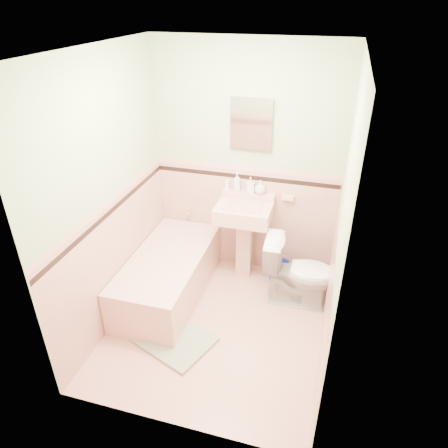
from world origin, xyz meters
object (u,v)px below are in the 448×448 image
(soap_bottle_mid, at_px, (250,185))
(bathtub, at_px, (169,276))
(bucket, at_px, (279,272))
(shoe, at_px, (155,327))
(medicine_cabinet, at_px, (251,124))
(toilet, at_px, (300,272))
(soap_bottle_left, at_px, (237,182))
(sink, at_px, (243,242))
(soap_bottle_right, at_px, (260,187))

(soap_bottle_mid, bearing_deg, bathtub, -134.52)
(bucket, distance_m, shoe, 1.50)
(bathtub, xyz_separation_m, medicine_cabinet, (0.68, 0.74, 1.47))
(soap_bottle_mid, bearing_deg, toilet, -36.15)
(medicine_cabinet, distance_m, shoe, 2.18)
(medicine_cabinet, relative_size, soap_bottle_left, 2.40)
(medicine_cabinet, height_order, soap_bottle_left, medicine_cabinet)
(sink, relative_size, soap_bottle_left, 4.40)
(soap_bottle_mid, bearing_deg, medicine_cabinet, 121.19)
(sink, xyz_separation_m, soap_bottle_right, (0.12, 0.18, 0.59))
(sink, distance_m, bucket, 0.53)
(sink, xyz_separation_m, soap_bottle_left, (-0.13, 0.18, 0.62))
(soap_bottle_left, distance_m, soap_bottle_right, 0.25)
(bucket, bearing_deg, soap_bottle_left, 162.36)
(medicine_cabinet, distance_m, soap_bottle_right, 0.67)
(medicine_cabinet, bearing_deg, sink, -90.00)
(sink, relative_size, soap_bottle_mid, 5.24)
(medicine_cabinet, xyz_separation_m, shoe, (-0.59, -1.32, -1.64))
(soap_bottle_left, relative_size, shoe, 1.30)
(soap_bottle_right, distance_m, bucket, 0.98)
(soap_bottle_mid, bearing_deg, soap_bottle_right, 0.00)
(sink, height_order, soap_bottle_right, soap_bottle_right)
(bathtub, height_order, soap_bottle_mid, soap_bottle_mid)
(bathtub, bearing_deg, shoe, -81.08)
(bucket, relative_size, shoe, 1.46)
(soap_bottle_left, bearing_deg, bucket, -17.64)
(soap_bottle_right, xyz_separation_m, bucket, (0.28, -0.17, -0.93))
(shoe, bearing_deg, toilet, 32.28)
(shoe, bearing_deg, soap_bottle_mid, 63.57)
(soap_bottle_left, bearing_deg, toilet, -30.70)
(soap_bottle_right, distance_m, shoe, 1.77)
(toilet, bearing_deg, medicine_cabinet, 51.05)
(sink, relative_size, toilet, 1.22)
(bathtub, bearing_deg, bucket, 26.39)
(shoe, bearing_deg, sink, 60.80)
(soap_bottle_right, bearing_deg, toilet, -41.20)
(medicine_cabinet, relative_size, bucket, 2.14)
(bathtub, bearing_deg, toilet, 10.41)
(medicine_cabinet, bearing_deg, soap_bottle_mid, -58.81)
(shoe, bearing_deg, bucket, 47.06)
(bathtub, xyz_separation_m, shoe, (0.09, -0.58, -0.16))
(soap_bottle_left, relative_size, bucket, 0.89)
(medicine_cabinet, height_order, soap_bottle_mid, medicine_cabinet)
(sink, height_order, soap_bottle_left, soap_bottle_left)
(sink, bearing_deg, soap_bottle_left, 125.51)
(soap_bottle_right, height_order, shoe, soap_bottle_right)
(soap_bottle_mid, distance_m, toilet, 1.04)
(bucket, bearing_deg, bathtub, -153.61)
(bathtub, xyz_separation_m, soap_bottle_mid, (0.70, 0.71, 0.83))
(bathtub, distance_m, bucket, 1.22)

